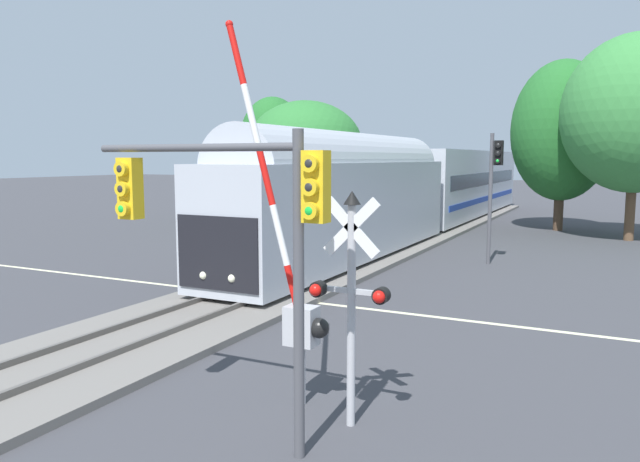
# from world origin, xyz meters

# --- Properties ---
(ground_plane) EXTENTS (220.00, 220.00, 0.00)m
(ground_plane) POSITION_xyz_m (0.00, 0.00, 0.00)
(ground_plane) COLOR #3D3D42
(road_centre_stripe) EXTENTS (44.00, 0.20, 0.01)m
(road_centre_stripe) POSITION_xyz_m (0.00, 0.00, 0.00)
(road_centre_stripe) COLOR beige
(road_centre_stripe) RESTS_ON ground
(railway_track) EXTENTS (4.40, 80.00, 0.32)m
(railway_track) POSITION_xyz_m (0.00, 0.00, 0.10)
(railway_track) COLOR slate
(railway_track) RESTS_ON ground
(commuter_train) EXTENTS (3.04, 43.10, 5.16)m
(commuter_train) POSITION_xyz_m (0.00, 17.82, 2.78)
(commuter_train) COLOR #B2B7C1
(commuter_train) RESTS_ON railway_track
(crossing_gate_near) EXTENTS (2.03, 0.40, 6.83)m
(crossing_gate_near) POSITION_xyz_m (5.18, -6.95, 2.12)
(crossing_gate_near) COLOR #B7B7BC
(crossing_gate_near) RESTS_ON ground
(crossing_signal_mast) EXTENTS (1.36, 0.44, 3.89)m
(crossing_signal_mast) POSITION_xyz_m (6.45, -7.38, 2.38)
(crossing_signal_mast) COLOR #B2B2B7
(crossing_signal_mast) RESTS_ON ground
(traffic_signal_far_side) EXTENTS (0.53, 0.38, 5.41)m
(traffic_signal_far_side) POSITION_xyz_m (5.59, 9.28, 3.63)
(traffic_signal_far_side) COLOR #4C4C51
(traffic_signal_far_side) RESTS_ON ground
(traffic_signal_near_right) EXTENTS (4.13, 0.38, 4.81)m
(traffic_signal_near_right) POSITION_xyz_m (5.13, -8.70, 3.59)
(traffic_signal_near_right) COLOR #4C4C51
(traffic_signal_near_right) RESTS_ON ground
(oak_behind_train) EXTENTS (7.42, 7.42, 8.07)m
(oak_behind_train) POSITION_xyz_m (-8.16, 18.73, 5.16)
(oak_behind_train) COLOR #4C3828
(oak_behind_train) RESTS_ON ground
(oak_far_right) EXTENTS (7.58, 7.58, 10.88)m
(oak_far_right) POSITION_xyz_m (10.77, 20.06, 6.71)
(oak_far_right) COLOR brown
(oak_far_right) RESTS_ON ground
(elm_centre_background) EXTENTS (5.98, 5.98, 10.24)m
(elm_centre_background) POSITION_xyz_m (6.93, 23.25, 6.02)
(elm_centre_background) COLOR #4C3828
(elm_centre_background) RESTS_ON ground
(pine_left_background) EXTENTS (4.81, 4.81, 8.87)m
(pine_left_background) POSITION_xyz_m (-12.96, 22.68, 5.71)
(pine_left_background) COLOR brown
(pine_left_background) RESTS_ON ground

